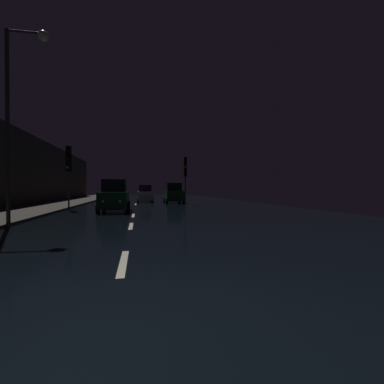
{
  "coord_description": "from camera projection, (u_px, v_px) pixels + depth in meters",
  "views": [
    {
      "loc": [
        0.33,
        -3.2,
        1.6
      ],
      "look_at": [
        3.44,
        13.32,
        1.38
      ],
      "focal_mm": 26.46,
      "sensor_mm": 36.0,
      "label": 1
    }
  ],
  "objects": [
    {
      "name": "streetlamp_overhead",
      "position": [
        18.0,
        98.0,
        11.82
      ],
      "size": [
        1.7,
        0.44,
        8.28
      ],
      "color": "#2D2D30",
      "rests_on": "ground"
    },
    {
      "name": "car_distant_taillights",
      "position": [
        145.0,
        194.0,
        33.25
      ],
      "size": [
        1.81,
        3.91,
        1.97
      ],
      "rotation": [
        0.0,
        0.0,
        1.57
      ],
      "color": "silver",
      "rests_on": "ground"
    },
    {
      "name": "traffic_light_far_right",
      "position": [
        185.0,
        170.0,
        27.91
      ],
      "size": [
        0.32,
        0.46,
        4.67
      ],
      "rotation": [
        0.0,
        0.0,
        -1.61
      ],
      "color": "#38383A",
      "rests_on": "ground"
    },
    {
      "name": "traffic_light_far_left",
      "position": [
        68.0,
        164.0,
        21.11
      ],
      "size": [
        0.37,
        0.48,
        4.75
      ],
      "rotation": [
        0.0,
        0.0,
        -1.77
      ],
      "color": "#38383A",
      "rests_on": "ground"
    },
    {
      "name": "car_approaching_headlights",
      "position": [
        114.0,
        197.0,
        19.61
      ],
      "size": [
        2.02,
        4.37,
        2.2
      ],
      "rotation": [
        0.0,
        0.0,
        -1.57
      ],
      "color": "#0F3819",
      "rests_on": "ground"
    },
    {
      "name": "ground",
      "position": [
        135.0,
        205.0,
        27.18
      ],
      "size": [
        26.68,
        84.0,
        0.02
      ],
      "primitive_type": "cube",
      "color": "black"
    },
    {
      "name": "sidewalk_left",
      "position": [
        56.0,
        205.0,
        25.86
      ],
      "size": [
        4.4,
        84.0,
        0.15
      ],
      "primitive_type": "cube",
      "color": "#38332B",
      "rests_on": "ground"
    },
    {
      "name": "car_parked_right_far",
      "position": [
        173.0,
        194.0,
        30.83
      ],
      "size": [
        1.98,
        4.29,
        2.16
      ],
      "rotation": [
        0.0,
        0.0,
        1.57
      ],
      "color": "#0F3819",
      "rests_on": "ground"
    },
    {
      "name": "lane_centerline",
      "position": [
        133.0,
        217.0,
        15.61
      ],
      "size": [
        0.16,
        24.52,
        0.01
      ],
      "color": "beige",
      "rests_on": "ground"
    },
    {
      "name": "building_facade_left",
      "position": [
        7.0,
        167.0,
        21.9
      ],
      "size": [
        0.8,
        63.0,
        6.54
      ],
      "primitive_type": "cube",
      "color": "#2D2B28",
      "rests_on": "ground"
    }
  ]
}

